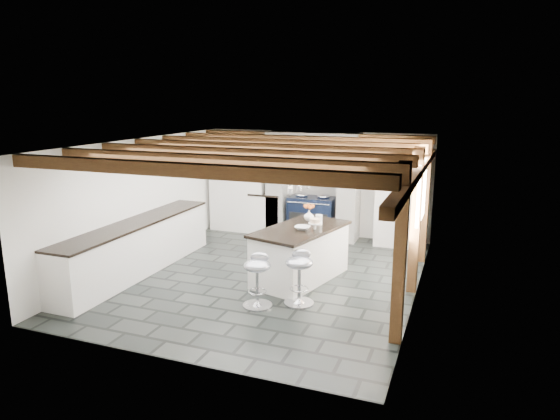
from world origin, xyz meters
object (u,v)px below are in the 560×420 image
at_px(range_cooker, 312,216).
at_px(kitchen_island, 301,253).
at_px(bar_stool_far, 257,274).
at_px(bar_stool_near, 299,271).

height_order(range_cooker, kitchen_island, kitchen_island).
relative_size(range_cooker, kitchen_island, 0.50).
bearing_deg(bar_stool_far, bar_stool_near, 11.96).
bearing_deg(bar_stool_near, bar_stool_far, -174.58).
distance_m(kitchen_island, bar_stool_far, 1.32).
height_order(range_cooker, bar_stool_near, range_cooker).
height_order(kitchen_island, bar_stool_far, kitchen_island).
bearing_deg(bar_stool_near, kitchen_island, 83.75).
distance_m(range_cooker, bar_stool_far, 3.91).
xyz_separation_m(range_cooker, bar_stool_near, (0.90, -3.59, 0.05)).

